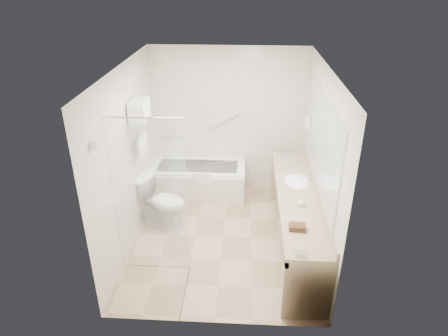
# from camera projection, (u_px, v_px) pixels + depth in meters

# --- Properties ---
(floor) EXTENTS (3.20, 3.20, 0.00)m
(floor) POSITION_uv_depth(u_px,v_px,m) (223.00, 237.00, 5.93)
(floor) COLOR tan
(floor) RESTS_ON ground
(ceiling) EXTENTS (2.60, 3.20, 0.10)m
(ceiling) POSITION_uv_depth(u_px,v_px,m) (223.00, 68.00, 4.80)
(ceiling) COLOR white
(ceiling) RESTS_ON wall_back
(wall_back) EXTENTS (2.60, 0.10, 2.50)m
(wall_back) POSITION_uv_depth(u_px,v_px,m) (228.00, 121.00, 6.79)
(wall_back) COLOR beige
(wall_back) RESTS_ON ground
(wall_front) EXTENTS (2.60, 0.10, 2.50)m
(wall_front) POSITION_uv_depth(u_px,v_px,m) (213.00, 232.00, 3.94)
(wall_front) COLOR beige
(wall_front) RESTS_ON ground
(wall_left) EXTENTS (0.10, 3.20, 2.50)m
(wall_left) POSITION_uv_depth(u_px,v_px,m) (128.00, 159.00, 5.43)
(wall_left) COLOR beige
(wall_left) RESTS_ON ground
(wall_right) EXTENTS (0.10, 3.20, 2.50)m
(wall_right) POSITION_uv_depth(u_px,v_px,m) (320.00, 164.00, 5.30)
(wall_right) COLOR beige
(wall_right) RESTS_ON ground
(bathtub) EXTENTS (1.60, 0.73, 0.59)m
(bathtub) POSITION_uv_depth(u_px,v_px,m) (198.00, 180.00, 6.94)
(bathtub) COLOR white
(bathtub) RESTS_ON floor
(grab_bar_short) EXTENTS (0.40, 0.03, 0.03)m
(grab_bar_short) POSITION_uv_depth(u_px,v_px,m) (174.00, 137.00, 6.94)
(grab_bar_short) COLOR silver
(grab_bar_short) RESTS_ON wall_back
(grab_bar_long) EXTENTS (0.53, 0.03, 0.33)m
(grab_bar_long) POSITION_uv_depth(u_px,v_px,m) (225.00, 121.00, 6.76)
(grab_bar_long) COLOR silver
(grab_bar_long) RESTS_ON wall_back
(shower_enclosure) EXTENTS (0.96, 0.91, 2.11)m
(shower_enclosure) POSITION_uv_depth(u_px,v_px,m) (164.00, 209.00, 4.66)
(shower_enclosure) COLOR silver
(shower_enclosure) RESTS_ON floor
(towel_shelf) EXTENTS (0.24, 0.55, 0.81)m
(towel_shelf) POSITION_uv_depth(u_px,v_px,m) (140.00, 116.00, 5.51)
(towel_shelf) COLOR silver
(towel_shelf) RESTS_ON wall_left
(vanity_counter) EXTENTS (0.55, 2.70, 0.95)m
(vanity_counter) POSITION_uv_depth(u_px,v_px,m) (297.00, 208.00, 5.46)
(vanity_counter) COLOR tan
(vanity_counter) RESTS_ON floor
(sink) EXTENTS (0.40, 0.52, 0.14)m
(sink) POSITION_uv_depth(u_px,v_px,m) (297.00, 183.00, 5.73)
(sink) COLOR white
(sink) RESTS_ON vanity_counter
(faucet) EXTENTS (0.03, 0.03, 0.14)m
(faucet) POSITION_uv_depth(u_px,v_px,m) (308.00, 176.00, 5.67)
(faucet) COLOR silver
(faucet) RESTS_ON vanity_counter
(mirror) EXTENTS (0.02, 2.00, 1.20)m
(mirror) POSITION_uv_depth(u_px,v_px,m) (324.00, 148.00, 5.03)
(mirror) COLOR #ABB1B8
(mirror) RESTS_ON wall_right
(hairdryer_unit) EXTENTS (0.08, 0.10, 0.18)m
(hairdryer_unit) POSITION_uv_depth(u_px,v_px,m) (308.00, 122.00, 6.15)
(hairdryer_unit) COLOR silver
(hairdryer_unit) RESTS_ON wall_right
(toilet) EXTENTS (0.89, 0.68, 0.77)m
(toilet) POSITION_uv_depth(u_px,v_px,m) (162.00, 202.00, 6.09)
(toilet) COLOR white
(toilet) RESTS_ON floor
(amenity_basket) EXTENTS (0.20, 0.14, 0.06)m
(amenity_basket) POSITION_uv_depth(u_px,v_px,m) (297.00, 227.00, 4.64)
(amenity_basket) COLOR #452C18
(amenity_basket) RESTS_ON vanity_counter
(soap_bottle_a) EXTENTS (0.11, 0.15, 0.06)m
(soap_bottle_a) POSITION_uv_depth(u_px,v_px,m) (299.00, 252.00, 4.24)
(soap_bottle_a) COLOR silver
(soap_bottle_a) RESTS_ON vanity_counter
(soap_bottle_b) EXTENTS (0.11, 0.13, 0.10)m
(soap_bottle_b) POSITION_uv_depth(u_px,v_px,m) (302.00, 202.00, 5.11)
(soap_bottle_b) COLOR silver
(soap_bottle_b) RESTS_ON vanity_counter
(water_bottle_left) EXTENTS (0.06, 0.06, 0.19)m
(water_bottle_left) POSITION_uv_depth(u_px,v_px,m) (296.00, 171.00, 5.81)
(water_bottle_left) COLOR silver
(water_bottle_left) RESTS_ON vanity_counter
(water_bottle_mid) EXTENTS (0.06, 0.06, 0.20)m
(water_bottle_mid) POSITION_uv_depth(u_px,v_px,m) (288.00, 161.00, 6.09)
(water_bottle_mid) COLOR silver
(water_bottle_mid) RESTS_ON vanity_counter
(water_bottle_right) EXTENTS (0.06, 0.06, 0.19)m
(water_bottle_right) POSITION_uv_depth(u_px,v_px,m) (285.00, 161.00, 6.09)
(water_bottle_right) COLOR silver
(water_bottle_right) RESTS_ON vanity_counter
(drinking_glass_near) EXTENTS (0.07, 0.07, 0.09)m
(drinking_glass_near) POSITION_uv_depth(u_px,v_px,m) (290.00, 171.00, 5.90)
(drinking_glass_near) COLOR silver
(drinking_glass_near) RESTS_ON vanity_counter
(drinking_glass_far) EXTENTS (0.09, 0.09, 0.09)m
(drinking_glass_far) POSITION_uv_depth(u_px,v_px,m) (284.00, 184.00, 5.55)
(drinking_glass_far) COLOR silver
(drinking_glass_far) RESTS_ON vanity_counter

